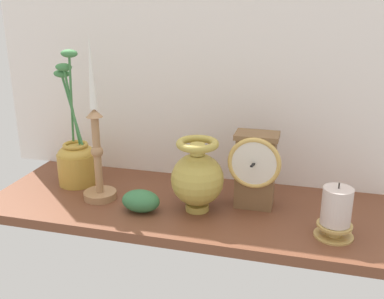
{
  "coord_description": "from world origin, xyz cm",
  "views": [
    {
      "loc": [
        26.4,
        -96.92,
        48.37
      ],
      "look_at": [
        0.52,
        0.0,
        14.0
      ],
      "focal_mm": 41.91,
      "sensor_mm": 36.0,
      "label": 1
    }
  ],
  "objects_px": {
    "brass_vase_bulbous": "(197,177)",
    "brass_vase_jar": "(76,158)",
    "pillar_candle_front": "(336,213)",
    "mantel_clock": "(255,169)",
    "candlestick_tall_left": "(97,150)"
  },
  "relations": [
    {
      "from": "brass_vase_bulbous",
      "to": "pillar_candle_front",
      "type": "distance_m",
      "value": 0.32
    },
    {
      "from": "mantel_clock",
      "to": "brass_vase_bulbous",
      "type": "bearing_deg",
      "value": -157.1
    },
    {
      "from": "brass_vase_bulbous",
      "to": "brass_vase_jar",
      "type": "height_order",
      "value": "brass_vase_jar"
    },
    {
      "from": "candlestick_tall_left",
      "to": "brass_vase_bulbous",
      "type": "bearing_deg",
      "value": 0.12
    },
    {
      "from": "mantel_clock",
      "to": "pillar_candle_front",
      "type": "xyz_separation_m",
      "value": [
        0.18,
        -0.1,
        -0.04
      ]
    },
    {
      "from": "candlestick_tall_left",
      "to": "brass_vase_jar",
      "type": "xyz_separation_m",
      "value": [
        -0.1,
        0.07,
        -0.06
      ]
    },
    {
      "from": "candlestick_tall_left",
      "to": "brass_vase_jar",
      "type": "bearing_deg",
      "value": 143.85
    },
    {
      "from": "brass_vase_jar",
      "to": "mantel_clock",
      "type": "bearing_deg",
      "value": -2.32
    },
    {
      "from": "pillar_candle_front",
      "to": "mantel_clock",
      "type": "bearing_deg",
      "value": 151.32
    },
    {
      "from": "candlestick_tall_left",
      "to": "mantel_clock",
      "type": "bearing_deg",
      "value": 8.14
    },
    {
      "from": "brass_vase_bulbous",
      "to": "pillar_candle_front",
      "type": "relative_size",
      "value": 1.42
    },
    {
      "from": "candlestick_tall_left",
      "to": "pillar_candle_front",
      "type": "height_order",
      "value": "candlestick_tall_left"
    },
    {
      "from": "mantel_clock",
      "to": "pillar_candle_front",
      "type": "bearing_deg",
      "value": -28.68
    },
    {
      "from": "brass_vase_bulbous",
      "to": "brass_vase_jar",
      "type": "xyz_separation_m",
      "value": [
        -0.35,
        0.07,
        -0.01
      ]
    },
    {
      "from": "brass_vase_bulbous",
      "to": "pillar_candle_front",
      "type": "xyz_separation_m",
      "value": [
        0.31,
        -0.05,
        -0.03
      ]
    }
  ]
}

